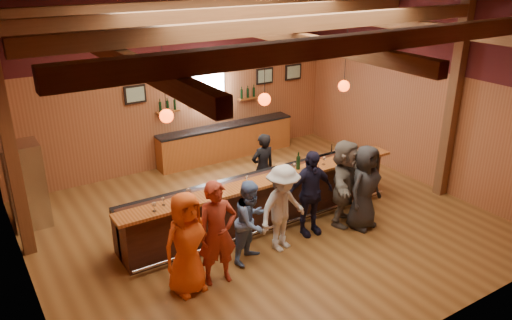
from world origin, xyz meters
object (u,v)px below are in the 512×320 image
object	(u,v)px
customer_redvest	(217,233)
bottle_a	(298,163)
stainless_fridge	(26,185)
customer_white	(283,208)
customer_denim	(251,221)
bartender	(263,168)
customer_brown	(345,182)
customer_dark	(365,187)
bar_counter	(261,199)
customer_orange	(187,243)
customer_navy	(310,193)
back_bar_cabinet	(227,141)
ice_bucket	(280,169)

from	to	relation	value
customer_redvest	bottle_a	distance (m)	2.82
stainless_fridge	customer_white	distance (m)	5.28
customer_denim	bartender	world-z (taller)	bartender
customer_brown	customer_dark	world-z (taller)	customer_brown
bar_counter	customer_orange	bearing A→B (deg)	-149.56
stainless_fridge	customer_orange	bearing A→B (deg)	-64.42
stainless_fridge	bottle_a	world-z (taller)	stainless_fridge
customer_navy	customer_brown	xyz separation A→B (m)	(0.88, -0.03, 0.03)
customer_orange	bottle_a	bearing A→B (deg)	12.37
back_bar_cabinet	customer_navy	size ratio (longest dim) A/B	2.25
bar_counter	back_bar_cabinet	distance (m)	3.76
customer_redvest	customer_denim	distance (m)	0.88
customer_denim	customer_white	distance (m)	0.69
stainless_fridge	customer_brown	size ratio (longest dim) A/B	0.98
bar_counter	customer_orange	xyz separation A→B (m)	(-2.30, -1.35, 0.37)
customer_redvest	ice_bucket	world-z (taller)	customer_redvest
customer_redvest	bartender	distance (m)	3.18
customer_white	bar_counter	bearing A→B (deg)	66.02
customer_brown	bottle_a	bearing A→B (deg)	94.24
ice_bucket	customer_white	bearing A→B (deg)	-122.11
customer_dark	bartender	distance (m)	2.38
bartender	bar_counter	bearing A→B (deg)	53.20
bar_counter	customer_brown	bearing A→B (deg)	-33.87
stainless_fridge	customer_dark	world-z (taller)	stainless_fridge
customer_denim	ice_bucket	xyz separation A→B (m)	(1.24, 0.87, 0.43)
customer_white	customer_dark	xyz separation A→B (m)	(1.89, -0.20, 0.03)
customer_orange	customer_dark	xyz separation A→B (m)	(3.95, 0.02, -0.00)
customer_denim	customer_dark	size ratio (longest dim) A/B	0.88
customer_denim	ice_bucket	size ratio (longest dim) A/B	7.38
stainless_fridge	bartender	distance (m)	4.97
customer_white	bottle_a	size ratio (longest dim) A/B	5.19
ice_bucket	bottle_a	bearing A→B (deg)	4.93
stainless_fridge	customer_dark	size ratio (longest dim) A/B	1.01
customer_orange	stainless_fridge	bearing A→B (deg)	107.72
customer_orange	customer_brown	xyz separation A→B (m)	(3.73, 0.39, 0.02)
customer_orange	customer_navy	world-z (taller)	customer_orange
customer_redvest	bottle_a	bearing A→B (deg)	33.45
back_bar_cabinet	stainless_fridge	size ratio (longest dim) A/B	2.22
bar_counter	stainless_fridge	bearing A→B (deg)	149.24
back_bar_cabinet	customer_navy	bearing A→B (deg)	-97.93
bar_counter	customer_brown	size ratio (longest dim) A/B	3.43
back_bar_cabinet	stainless_fridge	xyz separation A→B (m)	(-5.30, -1.12, 0.42)
customer_orange	customer_redvest	world-z (taller)	customer_redvest
customer_denim	customer_orange	bearing A→B (deg)	164.17
stainless_fridge	bottle_a	bearing A→B (deg)	-28.50
bar_counter	customer_denim	distance (m)	1.48
customer_redvest	customer_denim	xyz separation A→B (m)	(0.83, 0.26, -0.14)
customer_white	customer_denim	bearing A→B (deg)	167.24
customer_dark	stainless_fridge	bearing A→B (deg)	135.11
back_bar_cabinet	customer_white	bearing A→B (deg)	-106.83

